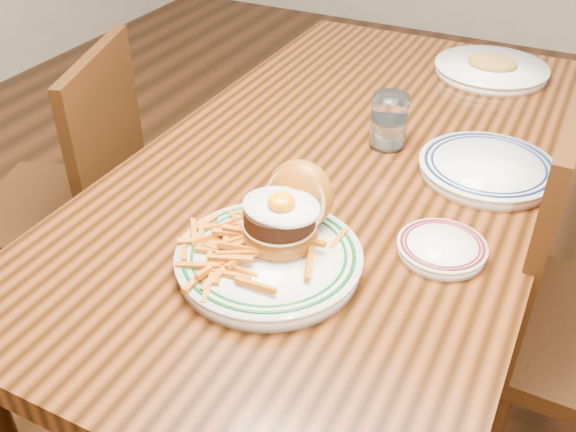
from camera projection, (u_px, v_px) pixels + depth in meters
The scene contains 8 objects.
floor at pixel (335, 385), 1.82m from camera, with size 6.00×6.00×0.00m, color black.
table at pixel (348, 190), 1.44m from camera, with size 0.85×1.60×0.75m.
chair_left at pixel (76, 196), 1.76m from camera, with size 0.53×0.53×0.89m.
main_plate at pixel (274, 242), 1.07m from camera, with size 0.31×0.32×0.15m.
side_plate at pixel (442, 247), 1.11m from camera, with size 0.15×0.15×0.02m.
rear_plate at pixel (488, 168), 1.32m from camera, with size 0.28×0.28×0.03m.
water_glass at pixel (389, 124), 1.40m from camera, with size 0.08×0.08×0.12m.
far_plate at pixel (491, 69), 1.74m from camera, with size 0.30×0.30×0.05m.
Camera 1 is at (0.42, -1.14, 1.45)m, focal length 40.00 mm.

